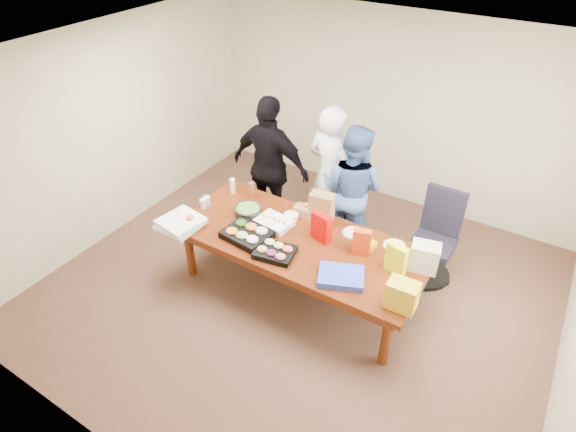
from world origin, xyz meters
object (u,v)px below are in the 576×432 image
Objects in this scene: conference_table at (299,265)px; person_center at (330,175)px; person_right at (352,190)px; office_chair at (433,241)px; sheet_cake at (274,222)px; salad_bowl at (248,211)px.

conference_table is 1.51× the size of person_center.
person_center reaches higher than person_right.
person_right is at bearing 175.40° from person_center.
office_chair is at bearing 40.07° from conference_table.
salad_bowl is (-0.36, 0.00, 0.02)m from sheet_cake.
person_center is (-0.23, 1.15, 0.55)m from conference_table.
sheet_cake reaches higher than conference_table.
conference_table is at bearing 85.34° from person_right.
salad_bowl is at bearing 50.10° from person_right.
person_right is (0.11, 1.06, 0.48)m from conference_table.
person_center is 5.68× the size of salad_bowl.
salad_bowl is (-0.52, -1.06, -0.12)m from person_center.
office_chair is 1.14m from person_right.
office_chair is 1.49m from person_center.
salad_bowl is (-0.75, 0.08, 0.43)m from conference_table.
office_chair is at bearing 178.90° from person_right.
sheet_cake is at bearing -148.93° from office_chair.
person_center is at bearing 87.64° from sheet_cake.
office_chair reaches higher than salad_bowl.
office_chair is at bearing 36.47° from sheet_cake.
salad_bowl is at bearing 72.92° from person_center.
person_right is (0.34, -0.08, -0.07)m from person_center.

